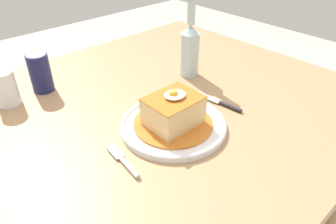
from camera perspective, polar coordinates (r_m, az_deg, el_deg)
dining_table at (r=0.98m, az=-3.48°, el=-3.68°), size 1.30×1.06×0.72m
main_plate at (r=0.84m, az=0.93°, el=-2.32°), size 0.29×0.29×0.02m
sandwich_meal at (r=0.82m, az=0.96°, el=-0.06°), size 0.21×0.21×0.11m
fork at (r=0.74m, az=-7.90°, el=-9.06°), size 0.03×0.14×0.01m
knife at (r=0.95m, az=10.10°, el=1.47°), size 0.03×0.17×0.01m
soda_can at (r=1.06m, az=-22.27°, el=6.64°), size 0.07×0.07×0.12m
beer_bottle_clear at (r=1.07m, az=4.00°, el=11.59°), size 0.06×0.06×0.27m
drinking_glass at (r=1.04m, az=-27.45°, el=3.50°), size 0.07×0.07×0.10m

